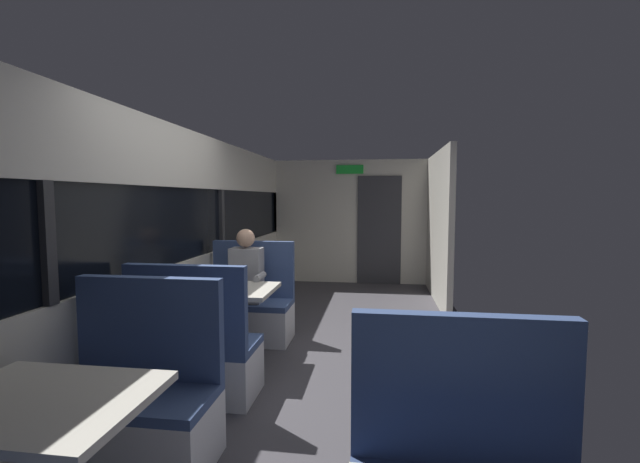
{
  "coord_description": "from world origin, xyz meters",
  "views": [
    {
      "loc": [
        0.53,
        -3.63,
        1.59
      ],
      "look_at": [
        -0.48,
        3.59,
        1.01
      ],
      "focal_mm": 23.46,
      "sensor_mm": 36.0,
      "label": 1
    }
  ],
  "objects": [
    {
      "name": "ground_plane",
      "position": [
        0.0,
        0.0,
        -0.01
      ],
      "size": [
        3.3,
        9.2,
        0.02
      ],
      "primitive_type": "cube",
      "color": "#423F44"
    },
    {
      "name": "carriage_window_panel_left",
      "position": [
        -1.45,
        0.0,
        1.11
      ],
      "size": [
        0.09,
        8.48,
        2.3
      ],
      "color": "beige",
      "rests_on": "ground_plane"
    },
    {
      "name": "carriage_end_bulkhead",
      "position": [
        0.06,
        4.19,
        1.14
      ],
      "size": [
        2.9,
        0.11,
        2.3
      ],
      "color": "beige",
      "rests_on": "ground_plane"
    },
    {
      "name": "carriage_aisle_panel_right",
      "position": [
        1.45,
        3.0,
        1.15
      ],
      "size": [
        0.08,
        2.4,
        2.3
      ],
      "primitive_type": "cube",
      "color": "beige",
      "rests_on": "ground_plane"
    },
    {
      "name": "dining_table_near_window",
      "position": [
        -0.89,
        -2.09,
        0.64
      ],
      "size": [
        0.9,
        0.7,
        0.74
      ],
      "color": "#9E9EA3",
      "rests_on": "ground_plane"
    },
    {
      "name": "bench_near_window_facing_entry",
      "position": [
        -0.89,
        -1.39,
        0.33
      ],
      "size": [
        0.95,
        0.5,
        1.1
      ],
      "color": "silver",
      "rests_on": "ground_plane"
    },
    {
      "name": "dining_table_mid_window",
      "position": [
        -0.89,
        0.14,
        0.64
      ],
      "size": [
        0.9,
        0.7,
        0.74
      ],
      "color": "#9E9EA3",
      "rests_on": "ground_plane"
    },
    {
      "name": "bench_mid_window_facing_end",
      "position": [
        -0.89,
        -0.56,
        0.33
      ],
      "size": [
        0.95,
        0.5,
        1.1
      ],
      "color": "silver",
      "rests_on": "ground_plane"
    },
    {
      "name": "bench_mid_window_facing_entry",
      "position": [
        -0.89,
        0.83,
        0.33
      ],
      "size": [
        0.95,
        0.5,
        1.1
      ],
      "color": "silver",
      "rests_on": "ground_plane"
    },
    {
      "name": "seated_passenger",
      "position": [
        -0.89,
        0.76,
        0.54
      ],
      "size": [
        0.47,
        0.55,
        1.26
      ],
      "color": "#26262D",
      "rests_on": "ground_plane"
    }
  ]
}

